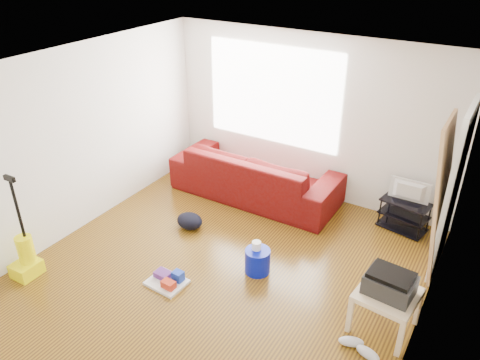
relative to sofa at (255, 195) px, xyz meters
The scene contains 13 objects.
room 2.29m from the sofa, 70.10° to the right, with size 4.51×5.01×2.51m.
sofa is the anchor object (origin of this frame).
tv_stand 2.26m from the sofa, ahead, with size 0.70×0.48×0.44m.
tv 2.32m from the sofa, ahead, with size 0.54×0.07×0.31m, color black.
side_table 3.09m from the sofa, 34.22° to the right, with size 0.64×0.64×0.48m.
printer 3.12m from the sofa, 34.22° to the right, with size 0.50×0.40×0.25m.
bucket 1.86m from the sofa, 59.44° to the right, with size 0.31×0.31×0.31m, color #0614AE.
toilet_paper 1.84m from the sofa, 59.93° to the right, with size 0.11×0.11×0.10m, color white.
cleaning_tray 2.36m from the sofa, 86.33° to the right, with size 0.46×0.38×0.16m.
backpack 1.31m from the sofa, 105.23° to the right, with size 0.39×0.31×0.21m, color black.
sneakers 3.25m from the sofa, 41.66° to the right, with size 0.47×0.24×0.10m.
vacuum 3.41m from the sofa, 114.65° to the right, with size 0.29×0.33×1.33m.
door_panel 2.74m from the sofa, ahead, with size 0.04×0.78×1.95m, color #9D7349.
Camera 1 is at (2.55, -3.66, 3.73)m, focal length 35.00 mm.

